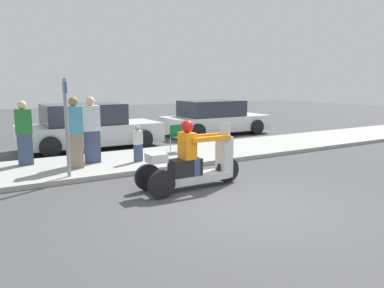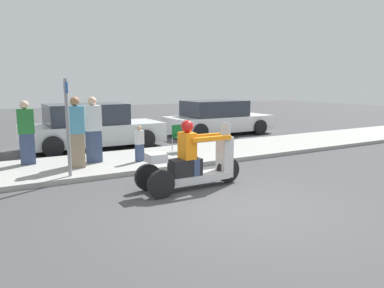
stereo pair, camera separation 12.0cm
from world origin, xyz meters
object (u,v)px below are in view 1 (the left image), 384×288
motorcycle_trike (192,164)px  spectator_by_tree (24,134)px  parked_car_lot_right (214,118)px  spectator_with_child (75,134)px  folding_chair_set_back (178,135)px  parked_car_lot_left (89,128)px  spectator_end_of_line (138,144)px  spectator_mid_group (92,131)px  street_sign (67,124)px

motorcycle_trike → spectator_by_tree: 4.69m
spectator_by_tree → parked_car_lot_right: bearing=20.2°
spectator_by_tree → motorcycle_trike: bearing=-53.1°
spectator_with_child → folding_chair_set_back: 3.36m
spectator_by_tree → parked_car_lot_left: (2.27, 2.20, -0.20)m
spectator_with_child → parked_car_lot_left: bearing=69.1°
spectator_end_of_line → parked_car_lot_left: bearing=96.6°
parked_car_lot_right → spectator_end_of_line: bearing=-142.3°
spectator_with_child → folding_chair_set_back: spectator_with_child is taller
spectator_mid_group → parked_car_lot_right: 7.24m
spectator_with_child → motorcycle_trike: bearing=-56.9°
spectator_by_tree → parked_car_lot_right: 8.41m
spectator_by_tree → parked_car_lot_left: 3.17m
spectator_with_child → street_sign: (-0.36, -0.82, 0.34)m
spectator_with_child → folding_chair_set_back: size_ratio=2.16×
spectator_end_of_line → folding_chair_set_back: spectator_end_of_line is taller
spectator_by_tree → folding_chair_set_back: bearing=-5.0°
motorcycle_trike → folding_chair_set_back: 3.68m
parked_car_lot_left → street_sign: size_ratio=2.11×
parked_car_lot_left → folding_chair_set_back: bearing=-51.6°
spectator_by_tree → spectator_with_child: spectator_with_child is taller
parked_car_lot_right → spectator_with_child: bearing=-150.2°
spectator_end_of_line → motorcycle_trike: bearing=-86.8°
folding_chair_set_back → spectator_mid_group: bearing=-174.8°
street_sign → motorcycle_trike: bearing=-41.6°
street_sign → spectator_mid_group: bearing=53.6°
spectator_by_tree → spectator_end_of_line: size_ratio=1.71×
motorcycle_trike → parked_car_lot_right: 8.36m
spectator_by_tree → spectator_end_of_line: (2.66, -1.14, -0.33)m
spectator_by_tree → spectator_end_of_line: 2.91m
spectator_end_of_line → parked_car_lot_right: parked_car_lot_right is taller
motorcycle_trike → parked_car_lot_right: (5.08, 6.64, 0.17)m
folding_chair_set_back → spectator_end_of_line: bearing=-155.2°
spectator_by_tree → spectator_with_child: 1.46m
spectator_mid_group → parked_car_lot_right: spectator_mid_group is taller
motorcycle_trike → folding_chair_set_back: size_ratio=2.90×
spectator_mid_group → street_sign: (-0.90, -1.22, 0.36)m
parked_car_lot_left → parked_car_lot_right: bearing=7.1°
spectator_mid_group → street_sign: 1.55m
street_sign → spectator_end_of_line: bearing=19.5°
motorcycle_trike → parked_car_lot_right: size_ratio=0.52×
motorcycle_trike → spectator_end_of_line: motorcycle_trike is taller
parked_car_lot_right → spectator_mid_group: bearing=-150.8°
motorcycle_trike → spectator_end_of_line: bearing=93.2°
motorcycle_trike → spectator_mid_group: 3.37m
folding_chair_set_back → street_sign: street_sign is taller
spectator_by_tree → street_sign: 2.00m
spectator_end_of_line → folding_chair_set_back: size_ratio=1.18×
street_sign → folding_chair_set_back: bearing=22.0°
spectator_by_tree → spectator_mid_group: (1.57, -0.63, 0.04)m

